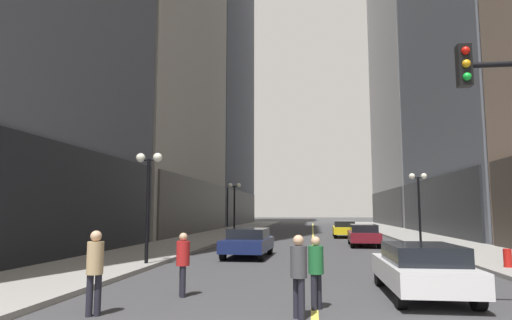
{
  "coord_description": "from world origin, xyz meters",
  "views": [
    {
      "loc": [
        -0.02,
        -5.54,
        2.17
      ],
      "look_at": [
        -4.92,
        32.48,
        6.62
      ],
      "focal_mm": 30.56,
      "sensor_mm": 36.0,
      "label": 1
    }
  ],
  "objects_px": {
    "car_navy": "(248,242)",
    "car_maroon": "(363,234)",
    "car_white": "(422,268)",
    "pedestrian_with_orange_bag": "(299,270)",
    "pedestrian_in_tan_trench": "(95,266)",
    "street_lamp_left_near": "(148,183)",
    "fire_hydrant_right": "(508,260)",
    "pedestrian_in_green_parka": "(316,267)",
    "car_yellow": "(344,228)",
    "street_lamp_right_mid": "(419,192)",
    "pedestrian_in_red_jacket": "(183,259)",
    "street_lamp_left_far": "(234,197)"
  },
  "relations": [
    {
      "from": "car_navy",
      "to": "car_maroon",
      "type": "height_order",
      "value": "same"
    },
    {
      "from": "car_white",
      "to": "pedestrian_with_orange_bag",
      "type": "distance_m",
      "value": 4.01
    },
    {
      "from": "pedestrian_in_tan_trench",
      "to": "car_white",
      "type": "bearing_deg",
      "value": 22.15
    },
    {
      "from": "street_lamp_left_near",
      "to": "fire_hydrant_right",
      "type": "distance_m",
      "value": 13.61
    },
    {
      "from": "pedestrian_in_green_parka",
      "to": "car_white",
      "type": "bearing_deg",
      "value": 33.23
    },
    {
      "from": "car_white",
      "to": "car_yellow",
      "type": "height_order",
      "value": "same"
    },
    {
      "from": "car_yellow",
      "to": "pedestrian_with_orange_bag",
      "type": "distance_m",
      "value": 27.35
    },
    {
      "from": "car_white",
      "to": "pedestrian_in_tan_trench",
      "type": "xyz_separation_m",
      "value": [
        -7.25,
        -2.95,
        0.3
      ]
    },
    {
      "from": "street_lamp_right_mid",
      "to": "car_yellow",
      "type": "bearing_deg",
      "value": 113.91
    },
    {
      "from": "pedestrian_in_green_parka",
      "to": "pedestrian_in_red_jacket",
      "type": "xyz_separation_m",
      "value": [
        -3.35,
        1.01,
        0.01
      ]
    },
    {
      "from": "car_maroon",
      "to": "pedestrian_in_green_parka",
      "type": "bearing_deg",
      "value": -99.69
    },
    {
      "from": "street_lamp_left_far",
      "to": "street_lamp_right_mid",
      "type": "relative_size",
      "value": 1.0
    },
    {
      "from": "street_lamp_left_far",
      "to": "fire_hydrant_right",
      "type": "height_order",
      "value": "street_lamp_left_far"
    },
    {
      "from": "pedestrian_in_tan_trench",
      "to": "street_lamp_left_far",
      "type": "distance_m",
      "value": 26.92
    },
    {
      "from": "car_white",
      "to": "car_navy",
      "type": "bearing_deg",
      "value": 123.15
    },
    {
      "from": "street_lamp_left_near",
      "to": "car_navy",
      "type": "bearing_deg",
      "value": 50.56
    },
    {
      "from": "pedestrian_in_tan_trench",
      "to": "street_lamp_left_near",
      "type": "xyz_separation_m",
      "value": [
        -1.86,
        7.64,
        2.23
      ]
    },
    {
      "from": "pedestrian_with_orange_bag",
      "to": "fire_hydrant_right",
      "type": "bearing_deg",
      "value": 47.34
    },
    {
      "from": "pedestrian_in_red_jacket",
      "to": "street_lamp_left_far",
      "type": "relative_size",
      "value": 0.36
    },
    {
      "from": "car_yellow",
      "to": "fire_hydrant_right",
      "type": "distance_m",
      "value": 19.88
    },
    {
      "from": "pedestrian_with_orange_bag",
      "to": "street_lamp_left_near",
      "type": "height_order",
      "value": "street_lamp_left_near"
    },
    {
      "from": "fire_hydrant_right",
      "to": "street_lamp_left_far",
      "type": "bearing_deg",
      "value": 125.55
    },
    {
      "from": "pedestrian_in_red_jacket",
      "to": "street_lamp_right_mid",
      "type": "relative_size",
      "value": 0.36
    },
    {
      "from": "pedestrian_in_red_jacket",
      "to": "pedestrian_with_orange_bag",
      "type": "xyz_separation_m",
      "value": [
        3.0,
        -1.88,
        0.05
      ]
    },
    {
      "from": "car_yellow",
      "to": "pedestrian_in_red_jacket",
      "type": "xyz_separation_m",
      "value": [
        -5.81,
        -25.32,
        0.21
      ]
    },
    {
      "from": "car_maroon",
      "to": "fire_hydrant_right",
      "type": "distance_m",
      "value": 11.46
    },
    {
      "from": "fire_hydrant_right",
      "to": "pedestrian_with_orange_bag",
      "type": "bearing_deg",
      "value": -132.66
    },
    {
      "from": "pedestrian_in_tan_trench",
      "to": "fire_hydrant_right",
      "type": "relative_size",
      "value": 2.19
    },
    {
      "from": "car_white",
      "to": "street_lamp_right_mid",
      "type": "relative_size",
      "value": 0.96
    },
    {
      "from": "car_white",
      "to": "pedestrian_in_green_parka",
      "type": "xyz_separation_m",
      "value": [
        -2.67,
        -1.75,
        0.2
      ]
    },
    {
      "from": "car_white",
      "to": "car_maroon",
      "type": "bearing_deg",
      "value": 88.69
    },
    {
      "from": "street_lamp_left_far",
      "to": "car_maroon",
      "type": "bearing_deg",
      "value": -39.53
    },
    {
      "from": "car_navy",
      "to": "car_maroon",
      "type": "distance_m",
      "value": 9.45
    },
    {
      "from": "car_yellow",
      "to": "pedestrian_in_green_parka",
      "type": "bearing_deg",
      "value": -95.34
    },
    {
      "from": "car_yellow",
      "to": "street_lamp_left_near",
      "type": "bearing_deg",
      "value": -114.12
    },
    {
      "from": "car_navy",
      "to": "street_lamp_left_near",
      "type": "distance_m",
      "value": 5.88
    },
    {
      "from": "car_navy",
      "to": "street_lamp_left_far",
      "type": "distance_m",
      "value": 15.61
    },
    {
      "from": "pedestrian_in_red_jacket",
      "to": "pedestrian_in_tan_trench",
      "type": "bearing_deg",
      "value": -119.05
    },
    {
      "from": "street_lamp_left_near",
      "to": "fire_hydrant_right",
      "type": "bearing_deg",
      "value": 2.18
    },
    {
      "from": "car_yellow",
      "to": "street_lamp_left_far",
      "type": "bearing_deg",
      "value": -175.07
    },
    {
      "from": "car_navy",
      "to": "street_lamp_left_near",
      "type": "xyz_separation_m",
      "value": [
        -3.37,
        -4.09,
        2.54
      ]
    },
    {
      "from": "pedestrian_in_green_parka",
      "to": "street_lamp_left_far",
      "type": "height_order",
      "value": "street_lamp_left_far"
    },
    {
      "from": "pedestrian_with_orange_bag",
      "to": "fire_hydrant_right",
      "type": "height_order",
      "value": "pedestrian_with_orange_bag"
    },
    {
      "from": "pedestrian_with_orange_bag",
      "to": "fire_hydrant_right",
      "type": "relative_size",
      "value": 2.09
    },
    {
      "from": "street_lamp_left_far",
      "to": "street_lamp_right_mid",
      "type": "xyz_separation_m",
      "value": [
        12.8,
        -8.02,
        0.0
      ]
    },
    {
      "from": "street_lamp_right_mid",
      "to": "pedestrian_in_tan_trench",
      "type": "bearing_deg",
      "value": -120.26
    },
    {
      "from": "car_yellow",
      "to": "street_lamp_right_mid",
      "type": "height_order",
      "value": "street_lamp_right_mid"
    },
    {
      "from": "car_navy",
      "to": "pedestrian_with_orange_bag",
      "type": "xyz_separation_m",
      "value": [
        2.72,
        -11.41,
        0.25
      ]
    },
    {
      "from": "pedestrian_with_orange_bag",
      "to": "car_white",
      "type": "bearing_deg",
      "value": 40.99
    },
    {
      "from": "street_lamp_left_far",
      "to": "street_lamp_left_near",
      "type": "bearing_deg",
      "value": -90.0
    }
  ]
}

